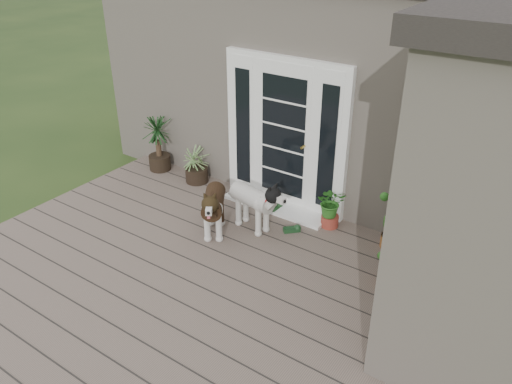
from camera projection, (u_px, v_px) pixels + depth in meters
The scene contains 14 objects.
deck at pixel (197, 289), 5.82m from camera, with size 6.20×4.60×0.12m, color #6B5B4C.
house_main at pixel (362, 78), 8.19m from camera, with size 7.40×4.00×3.10m, color #665E54.
door_unit at pixel (285, 134), 6.97m from camera, with size 1.90×0.14×2.15m, color white.
door_step at pixel (276, 206), 7.33m from camera, with size 1.60×0.40×0.05m, color white.
brindle_dog at pixel (214, 210), 6.59m from camera, with size 0.36×0.84×0.70m, color #362213, non-canonical shape.
white_dog at pixel (252, 206), 6.70m from camera, with size 0.36×0.83×0.69m, color white, non-canonical shape.
spider_plant at pixel (196, 163), 7.93m from camera, with size 0.60×0.60×0.63m, color #8C9D60, non-canonical shape.
yucca at pixel (158, 142), 8.25m from camera, with size 0.68×0.68×0.98m, color black, non-canonical shape.
herb_a at pixel (331, 210), 6.79m from camera, with size 0.39×0.39×0.50m, color #1E5518.
herb_b at pixel (393, 228), 6.33m from camera, with size 0.38×0.38×0.57m, color #275A19.
herb_c at pixel (394, 228), 6.33m from camera, with size 0.37×0.37×0.57m, color #225819.
sapling at pixel (398, 227), 5.45m from camera, with size 0.45×0.45×1.53m, color #22631C, non-canonical shape.
clog_left at pixel (276, 208), 7.24m from camera, with size 0.13×0.27×0.08m, color black, non-canonical shape.
clog_right at pixel (292, 229), 6.76m from camera, with size 0.12×0.26×0.08m, color #16381B, non-canonical shape.
Camera 1 is at (3.16, -3.00, 3.81)m, focal length 35.45 mm.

